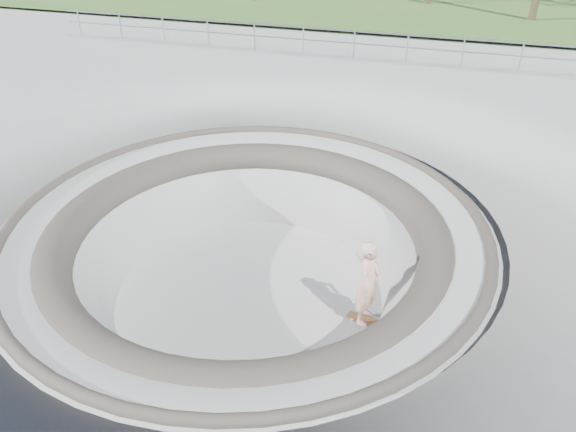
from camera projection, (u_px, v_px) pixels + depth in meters
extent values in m
plane|color=#A6A5A0|center=(246.00, 223.00, 11.89)|extent=(180.00, 180.00, 0.00)
torus|color=#A6A5A0|center=(250.00, 296.00, 12.95)|extent=(14.00, 14.00, 4.00)
cylinder|color=#A6A5A0|center=(250.00, 294.00, 12.93)|extent=(6.60, 6.60, 0.10)
torus|color=#49413A|center=(246.00, 224.00, 11.90)|extent=(10.24, 10.24, 0.24)
torus|color=#49413A|center=(247.00, 241.00, 12.13)|extent=(8.91, 8.91, 0.81)
ellipsoid|color=olive|center=(499.00, 16.00, 62.95)|extent=(61.60, 44.00, 28.60)
cylinder|color=#92959B|center=(355.00, 31.00, 21.03)|extent=(25.00, 0.05, 0.05)
cylinder|color=#92959B|center=(354.00, 43.00, 21.27)|extent=(25.00, 0.05, 0.05)
cube|color=brown|center=(365.00, 319.00, 12.05)|extent=(0.80, 0.36, 0.02)
cylinder|color=#A8A7AC|center=(364.00, 320.00, 12.06)|extent=(0.06, 0.16, 0.03)
cylinder|color=#A8A7AC|center=(364.00, 320.00, 12.06)|extent=(0.06, 0.16, 0.03)
cylinder|color=silver|center=(364.00, 320.00, 12.07)|extent=(0.06, 0.04, 0.06)
cylinder|color=silver|center=(364.00, 320.00, 12.07)|extent=(0.06, 0.04, 0.06)
cylinder|color=silver|center=(364.00, 320.00, 12.07)|extent=(0.06, 0.04, 0.06)
cylinder|color=silver|center=(364.00, 320.00, 12.07)|extent=(0.06, 0.04, 0.06)
imported|color=#ECB198|center=(368.00, 283.00, 11.52)|extent=(0.60, 0.79, 1.97)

